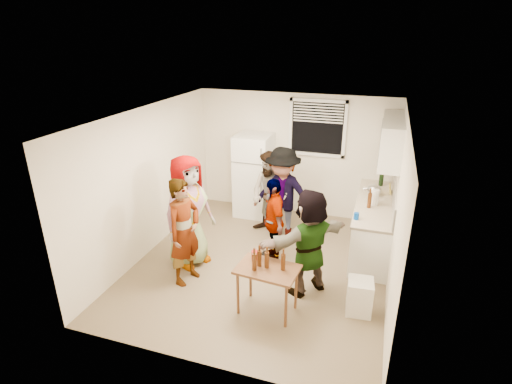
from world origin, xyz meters
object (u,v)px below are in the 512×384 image
(red_cup, at_px, (255,259))
(guest_stripe, at_px, (188,279))
(guest_black, at_px, (272,258))
(guest_orange, at_px, (307,289))
(beer_bottle_table, at_px, (254,270))
(wine_bottle, at_px, (380,186))
(serving_table, at_px, (267,310))
(trash_bin, at_px, (359,296))
(guest_grey, at_px, (192,261))
(kettle, at_px, (373,195))
(guest_back_left, at_px, (270,234))
(refrigerator, at_px, (254,175))
(blue_cup, at_px, (356,219))
(beer_bottle_counter, at_px, (369,208))
(guest_back_right, at_px, (281,238))

(red_cup, height_order, guest_stripe, red_cup)
(guest_black, bearing_deg, guest_orange, 16.77)
(beer_bottle_table, xyz_separation_m, red_cup, (-0.08, 0.25, 0.00))
(wine_bottle, bearing_deg, serving_table, -113.40)
(trash_bin, bearing_deg, guest_grey, 170.71)
(kettle, xyz_separation_m, serving_table, (-1.22, -2.51, -0.90))
(guest_back_left, bearing_deg, refrigerator, 150.87)
(blue_cup, relative_size, guest_stripe, 0.06)
(refrigerator, bearing_deg, kettle, -10.96)
(trash_bin, bearing_deg, guest_back_left, 135.05)
(refrigerator, bearing_deg, guest_back_left, -53.71)
(blue_cup, height_order, guest_black, blue_cup)
(serving_table, xyz_separation_m, guest_grey, (-1.58, 0.83, 0.00))
(beer_bottle_counter, relative_size, blue_cup, 2.36)
(guest_back_right, height_order, guest_black, guest_back_right)
(guest_back_right, bearing_deg, blue_cup, -11.78)
(wine_bottle, height_order, guest_orange, wine_bottle)
(trash_bin, xyz_separation_m, guest_back_left, (-1.80, 1.80, -0.25))
(serving_table, distance_m, guest_stripe, 1.43)
(red_cup, relative_size, guest_black, 0.09)
(guest_stripe, bearing_deg, beer_bottle_counter, -43.14)
(blue_cup, height_order, serving_table, blue_cup)
(wine_bottle, relative_size, guest_grey, 0.18)
(blue_cup, bearing_deg, kettle, 78.91)
(beer_bottle_counter, bearing_deg, guest_stripe, -147.89)
(serving_table, bearing_deg, red_cup, 145.33)
(guest_grey, xyz_separation_m, guest_stripe, (0.18, -0.49, 0.00))
(blue_cup, xyz_separation_m, guest_back_right, (-1.34, 0.63, -0.90))
(beer_bottle_counter, relative_size, guest_orange, 0.16)
(kettle, xyz_separation_m, beer_bottle_counter, (-0.05, -0.56, 0.00))
(blue_cup, distance_m, guest_grey, 2.80)
(guest_stripe, xyz_separation_m, guest_orange, (1.82, 0.32, 0.00))
(beer_bottle_counter, bearing_deg, guest_black, -157.62)
(beer_bottle_counter, height_order, guest_grey, beer_bottle_counter)
(beer_bottle_counter, height_order, serving_table, beer_bottle_counter)
(guest_stripe, distance_m, guest_black, 1.48)
(guest_black, bearing_deg, refrigerator, 178.37)
(red_cup, relative_size, guest_orange, 0.08)
(guest_back_left, bearing_deg, beer_bottle_counter, 17.32)
(guest_stripe, bearing_deg, kettle, -35.53)
(wine_bottle, distance_m, guest_back_right, 2.12)
(refrigerator, xyz_separation_m, blue_cup, (2.19, -1.54, 0.05))
(guest_back_left, height_order, guest_black, guest_back_left)
(wine_bottle, relative_size, guest_orange, 0.21)
(trash_bin, distance_m, guest_back_right, 2.30)
(beer_bottle_table, height_order, guest_black, beer_bottle_table)
(wine_bottle, relative_size, beer_bottle_table, 1.36)
(trash_bin, relative_size, red_cup, 3.92)
(guest_grey, bearing_deg, red_cup, -90.66)
(beer_bottle_table, relative_size, guest_stripe, 0.15)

